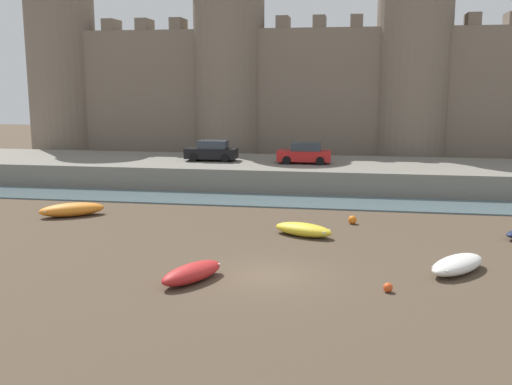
{
  "coord_description": "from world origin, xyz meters",
  "views": [
    {
      "loc": [
        3.47,
        -23.6,
        7.97
      ],
      "look_at": [
        -1.34,
        5.36,
        2.5
      ],
      "focal_mm": 42.0,
      "sensor_mm": 36.0,
      "label": 1
    }
  ],
  "objects_px": {
    "mooring_buoy_near_channel": "(352,220)",
    "rowboat_midflat_right": "(72,209)",
    "rowboat_near_channel_left": "(303,229)",
    "rowboat_near_channel_right": "(192,272)",
    "rowboat_foreground_centre": "(457,264)",
    "car_quay_centre_east": "(305,153)",
    "car_quay_centre_west": "(212,151)",
    "mooring_buoy_near_shore": "(388,287)"
  },
  "relations": [
    {
      "from": "rowboat_near_channel_left",
      "to": "rowboat_foreground_centre",
      "type": "xyz_separation_m",
      "value": [
        6.95,
        -5.04,
        0.01
      ]
    },
    {
      "from": "rowboat_near_channel_right",
      "to": "rowboat_foreground_centre",
      "type": "bearing_deg",
      "value": 15.33
    },
    {
      "from": "rowboat_near_channel_left",
      "to": "rowboat_midflat_right",
      "type": "relative_size",
      "value": 0.89
    },
    {
      "from": "mooring_buoy_near_channel",
      "to": "car_quay_centre_east",
      "type": "bearing_deg",
      "value": 107.07
    },
    {
      "from": "rowboat_near_channel_right",
      "to": "car_quay_centre_east",
      "type": "xyz_separation_m",
      "value": [
        2.52,
        23.49,
        2.11
      ]
    },
    {
      "from": "mooring_buoy_near_shore",
      "to": "car_quay_centre_west",
      "type": "xyz_separation_m",
      "value": [
        -12.68,
        23.83,
        2.31
      ]
    },
    {
      "from": "mooring_buoy_near_shore",
      "to": "rowboat_near_channel_left",
      "type": "bearing_deg",
      "value": 116.39
    },
    {
      "from": "mooring_buoy_near_channel",
      "to": "car_quay_centre_west",
      "type": "distance_m",
      "value": 17.15
    },
    {
      "from": "rowboat_midflat_right",
      "to": "mooring_buoy_near_shore",
      "type": "xyz_separation_m",
      "value": [
        18.05,
        -10.33,
        -0.23
      ]
    },
    {
      "from": "rowboat_near_channel_left",
      "to": "mooring_buoy_near_shore",
      "type": "relative_size",
      "value": 9.35
    },
    {
      "from": "rowboat_midflat_right",
      "to": "car_quay_centre_east",
      "type": "distance_m",
      "value": 18.46
    },
    {
      "from": "mooring_buoy_near_channel",
      "to": "mooring_buoy_near_shore",
      "type": "height_order",
      "value": "mooring_buoy_near_channel"
    },
    {
      "from": "mooring_buoy_near_shore",
      "to": "car_quay_centre_west",
      "type": "height_order",
      "value": "car_quay_centre_west"
    },
    {
      "from": "rowboat_near_channel_right",
      "to": "car_quay_centre_east",
      "type": "bearing_deg",
      "value": 83.89
    },
    {
      "from": "rowboat_midflat_right",
      "to": "mooring_buoy_near_shore",
      "type": "bearing_deg",
      "value": -29.8
    },
    {
      "from": "rowboat_near_channel_right",
      "to": "mooring_buoy_near_channel",
      "type": "relative_size",
      "value": 6.97
    },
    {
      "from": "rowboat_near_channel_left",
      "to": "car_quay_centre_east",
      "type": "relative_size",
      "value": 0.84
    },
    {
      "from": "mooring_buoy_near_shore",
      "to": "car_quay_centre_east",
      "type": "height_order",
      "value": "car_quay_centre_east"
    },
    {
      "from": "car_quay_centre_east",
      "to": "mooring_buoy_near_channel",
      "type": "bearing_deg",
      "value": -72.93
    },
    {
      "from": "rowboat_near_channel_right",
      "to": "car_quay_centre_east",
      "type": "relative_size",
      "value": 0.81
    },
    {
      "from": "rowboat_near_channel_left",
      "to": "mooring_buoy_near_shore",
      "type": "distance_m",
      "value": 8.88
    },
    {
      "from": "mooring_buoy_near_channel",
      "to": "rowboat_midflat_right",
      "type": "bearing_deg",
      "value": -177.44
    },
    {
      "from": "car_quay_centre_east",
      "to": "rowboat_near_channel_right",
      "type": "bearing_deg",
      "value": -96.11
    },
    {
      "from": "car_quay_centre_west",
      "to": "car_quay_centre_east",
      "type": "relative_size",
      "value": 1.0
    },
    {
      "from": "mooring_buoy_near_channel",
      "to": "car_quay_centre_east",
      "type": "distance_m",
      "value": 13.15
    },
    {
      "from": "rowboat_midflat_right",
      "to": "rowboat_near_channel_right",
      "type": "bearing_deg",
      "value": -45.19
    },
    {
      "from": "rowboat_foreground_centre",
      "to": "mooring_buoy_near_shore",
      "type": "height_order",
      "value": "rowboat_foreground_centre"
    },
    {
      "from": "mooring_buoy_near_channel",
      "to": "rowboat_foreground_centre",
      "type": "bearing_deg",
      "value": -61.49
    },
    {
      "from": "mooring_buoy_near_channel",
      "to": "car_quay_centre_west",
      "type": "bearing_deg",
      "value": 131.4
    },
    {
      "from": "mooring_buoy_near_shore",
      "to": "mooring_buoy_near_channel",
      "type": "bearing_deg",
      "value": 97.36
    },
    {
      "from": "mooring_buoy_near_channel",
      "to": "car_quay_centre_east",
      "type": "xyz_separation_m",
      "value": [
        -3.8,
        12.38,
        2.25
      ]
    },
    {
      "from": "rowboat_near_channel_left",
      "to": "mooring_buoy_near_channel",
      "type": "relative_size",
      "value": 7.2
    },
    {
      "from": "rowboat_near_channel_left",
      "to": "car_quay_centre_east",
      "type": "xyz_separation_m",
      "value": [
        -1.29,
        15.51,
        2.14
      ]
    },
    {
      "from": "rowboat_midflat_right",
      "to": "rowboat_near_channel_right",
      "type": "relative_size",
      "value": 1.17
    },
    {
      "from": "rowboat_near_channel_right",
      "to": "mooring_buoy_near_shore",
      "type": "height_order",
      "value": "rowboat_near_channel_right"
    },
    {
      "from": "rowboat_near_channel_right",
      "to": "car_quay_centre_west",
      "type": "distance_m",
      "value": 24.46
    },
    {
      "from": "mooring_buoy_near_shore",
      "to": "car_quay_centre_east",
      "type": "distance_m",
      "value": 24.15
    },
    {
      "from": "rowboat_near_channel_left",
      "to": "mooring_buoy_near_shore",
      "type": "xyz_separation_m",
      "value": [
        3.95,
        -7.95,
        -0.17
      ]
    },
    {
      "from": "rowboat_foreground_centre",
      "to": "car_quay_centre_west",
      "type": "xyz_separation_m",
      "value": [
        -15.68,
        20.92,
        2.12
      ]
    },
    {
      "from": "rowboat_near_channel_left",
      "to": "mooring_buoy_near_channel",
      "type": "distance_m",
      "value": 4.01
    },
    {
      "from": "rowboat_foreground_centre",
      "to": "car_quay_centre_west",
      "type": "distance_m",
      "value": 26.23
    },
    {
      "from": "rowboat_near_channel_left",
      "to": "rowboat_near_channel_right",
      "type": "relative_size",
      "value": 1.03
    }
  ]
}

